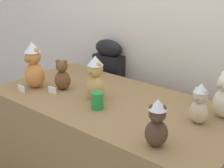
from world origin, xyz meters
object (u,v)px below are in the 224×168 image
at_px(teddy_bear_cocoa, 157,124).
at_px(party_cup_green, 97,101).
at_px(teddy_bear_honey, 96,78).
at_px(teddy_bear_ginger, 34,66).
at_px(display_table, 112,147).
at_px(instrument_case, 109,91).
at_px(teddy_bear_chestnut, 62,76).
at_px(teddy_bear_sand, 199,104).

relative_size(teddy_bear_cocoa, party_cup_green, 2.35).
distance_m(teddy_bear_honey, teddy_bear_ginger, 0.52).
xyz_separation_m(display_table, instrument_case, (-0.49, 0.56, 0.13)).
height_order(teddy_bear_cocoa, teddy_bear_ginger, teddy_bear_ginger).
height_order(instrument_case, teddy_bear_ginger, teddy_bear_ginger).
bearing_deg(party_cup_green, instrument_case, 124.90).
relative_size(instrument_case, teddy_bear_honey, 3.22).
xyz_separation_m(display_table, party_cup_green, (0.01, -0.16, 0.42)).
xyz_separation_m(teddy_bear_chestnut, teddy_bear_ginger, (-0.19, -0.10, 0.06)).
bearing_deg(teddy_bear_honey, teddy_bear_sand, 19.61).
relative_size(teddy_bear_chestnut, party_cup_green, 2.09).
height_order(teddy_bear_sand, teddy_bear_cocoa, teddy_bear_cocoa).
xyz_separation_m(teddy_bear_ginger, party_cup_green, (0.61, 0.02, -0.11)).
bearing_deg(teddy_bear_ginger, instrument_case, 74.40).
distance_m(instrument_case, teddy_bear_ginger, 0.84).
height_order(teddy_bear_chestnut, teddy_bear_ginger, teddy_bear_ginger).
bearing_deg(party_cup_green, teddy_bear_honey, 135.74).
bearing_deg(party_cup_green, teddy_bear_chestnut, 168.45).
bearing_deg(teddy_bear_sand, instrument_case, 166.73).
bearing_deg(teddy_bear_honey, teddy_bear_cocoa, -11.60).
xyz_separation_m(teddy_bear_chestnut, teddy_bear_cocoa, (0.94, -0.23, 0.02)).
bearing_deg(teddy_bear_sand, display_table, -162.20).
bearing_deg(instrument_case, teddy_bear_chestnut, -85.58).
bearing_deg(teddy_bear_cocoa, teddy_bear_chestnut, 135.85).
distance_m(display_table, teddy_bear_ginger, 0.83).
distance_m(teddy_bear_sand, teddy_bear_cocoa, 0.37).
relative_size(teddy_bear_sand, party_cup_green, 2.23).
relative_size(instrument_case, party_cup_green, 9.01).
bearing_deg(display_table, teddy_bear_ginger, -164.13).
bearing_deg(teddy_bear_chestnut, instrument_case, 64.03).
distance_m(display_table, instrument_case, 0.76).
xyz_separation_m(instrument_case, party_cup_green, (0.50, -0.72, 0.29)).
bearing_deg(display_table, instrument_case, 131.35).
bearing_deg(instrument_case, teddy_bear_cocoa, -43.03).
relative_size(display_table, teddy_bear_chestnut, 7.44).
bearing_deg(display_table, teddy_bear_chestnut, -170.25).
bearing_deg(teddy_bear_ginger, teddy_bear_cocoa, -13.29).
xyz_separation_m(teddy_bear_chestnut, teddy_bear_sand, (1.00, 0.14, 0.01)).
bearing_deg(teddy_bear_ginger, teddy_bear_honey, 7.00).
height_order(display_table, party_cup_green, party_cup_green).
height_order(display_table, teddy_bear_chestnut, teddy_bear_chestnut).
bearing_deg(display_table, teddy_bear_sand, 6.60).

